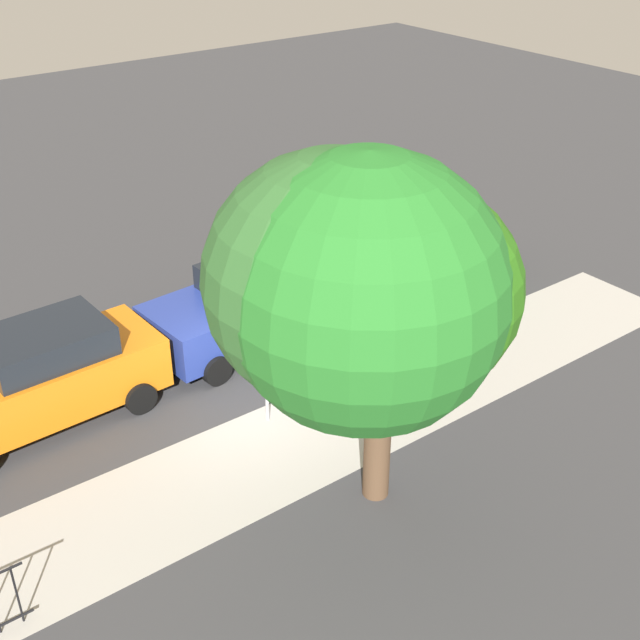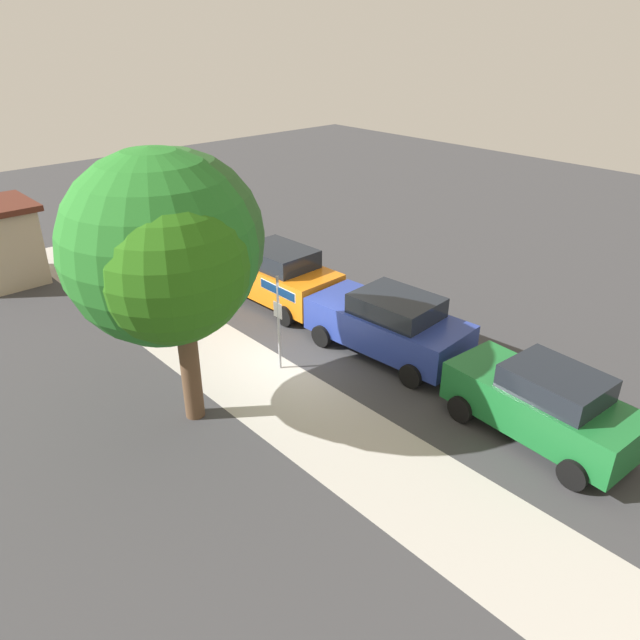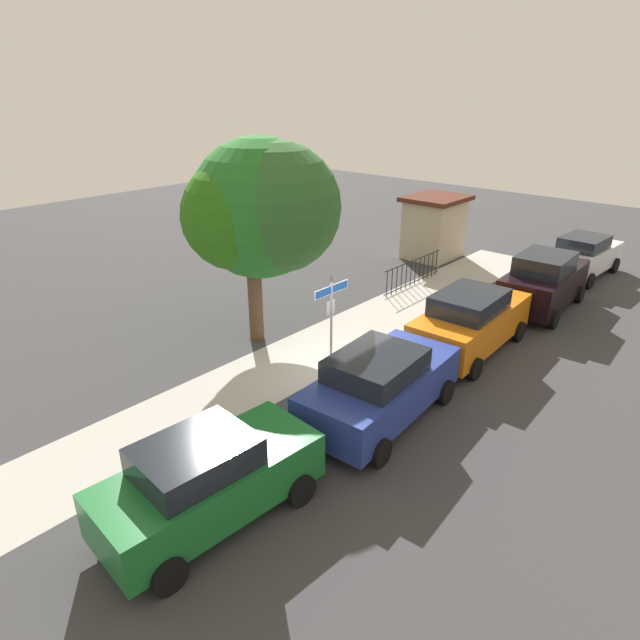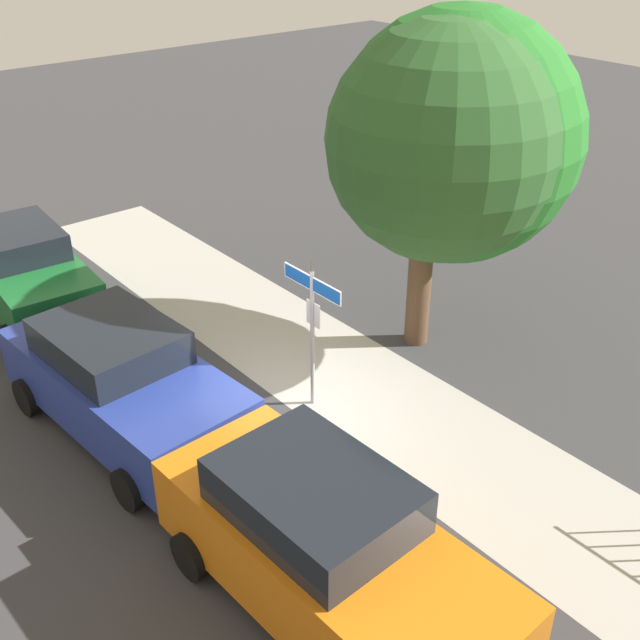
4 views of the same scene
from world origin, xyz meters
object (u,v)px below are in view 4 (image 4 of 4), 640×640
Objects in this scene: car_orange at (328,549)px; car_green at (26,272)px; street_sign at (312,310)px; car_blue at (122,380)px; shade_tree at (448,137)px.

car_green is at bearing 176.74° from car_orange.
street_sign is 0.57× the size of car_blue.
street_sign is 0.62× the size of car_green.
shade_tree reaches higher than car_blue.
shade_tree is (0.08, 2.83, 2.27)m from street_sign.
car_orange reaches higher than car_green.
shade_tree is at bearing 70.88° from car_blue.
car_blue is at bearing -116.88° from street_sign.
car_blue is at bearing 179.80° from car_orange.
street_sign reaches higher than car_blue.
street_sign is 6.69m from car_green.
car_orange is at bearing -58.33° from shade_tree.
car_blue is 0.99× the size of car_orange.
car_blue is at bearing -104.81° from shade_tree.
street_sign is 3.63m from shade_tree.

